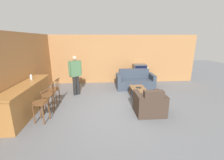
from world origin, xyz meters
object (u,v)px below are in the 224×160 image
couch_far (135,82)px  table_lamp (147,68)px  bar_chair_near (41,105)px  tv (140,69)px  person_by_window (75,73)px  coffee_table (138,90)px  bar_chair_mid (49,96)px  bottle (31,77)px  book_on_table (139,88)px  tv_unit (139,78)px  armchair_near (150,104)px  bar_chair_far (54,91)px

couch_far → table_lamp: 1.25m
bar_chair_near → tv: bearing=44.4°
table_lamp → person_by_window: (-3.57, -1.53, 0.08)m
bar_chair_near → coffee_table: bearing=26.8°
bar_chair_mid → bottle: size_ratio=4.56×
tv → book_on_table: 2.14m
tv_unit → book_on_table: (-0.55, -2.04, 0.15)m
couch_far → tv_unit: size_ratio=1.66×
armchair_near → tv: tv is taller
bottle → person_by_window: (1.39, 0.99, -0.12)m
bar_chair_near → tv_unit: size_ratio=0.90×
bar_chair_mid → book_on_table: bearing=17.9°
tv_unit → bottle: bearing=-151.1°
table_lamp → coffee_table: bearing=-114.5°
bar_chair_mid → book_on_table: 3.45m
bar_chair_mid → armchair_near: bearing=-6.4°
bar_chair_far → coffee_table: size_ratio=0.96×
bar_chair_far → couch_far: bearing=27.5°
bar_chair_near → person_by_window: (0.65, 2.21, 0.42)m
couch_far → bottle: size_ratio=8.45×
coffee_table → book_on_table: size_ratio=4.13×
couch_far → tv: size_ratio=2.67×
bar_chair_mid → armchair_near: bar_chair_mid is taller
table_lamp → person_by_window: person_by_window is taller
tv_unit → book_on_table: tv_unit is taller
bottle → book_on_table: size_ratio=0.87×
tv → tv_unit: bearing=90.0°
tv_unit → couch_far: bearing=-118.7°
bottle → couch_far: bearing=23.0°
bottle → bar_chair_near: bearing=-58.9°
bar_chair_far → book_on_table: bar_chair_far is taller
book_on_table → table_lamp: 2.29m
coffee_table → table_lamp: size_ratio=2.35×
tv → bottle: 5.22m
table_lamp → bar_chair_far: bearing=-149.0°
bar_chair_far → armchair_near: (3.30, -0.93, -0.22)m
table_lamp → bar_chair_near: bearing=-138.4°
book_on_table → table_lamp: (0.94, 2.04, 0.45)m
bar_chair_near → tv_unit: 5.36m
bar_chair_far → person_by_window: person_by_window is taller
bar_chair_mid → bar_chair_near: bearing=-90.0°
bar_chair_near → table_lamp: same height
bar_chair_near → bar_chair_mid: (0.00, 0.65, 0.00)m
tv → armchair_near: bearing=-98.6°
couch_far → table_lamp: table_lamp is taller
armchair_near → coffee_table: bearing=91.6°
coffee_table → tv_unit: size_ratio=0.94×
table_lamp → tv: bearing=-179.5°
coffee_table → bar_chair_far: bearing=-172.3°
bar_chair_far → book_on_table: 3.32m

